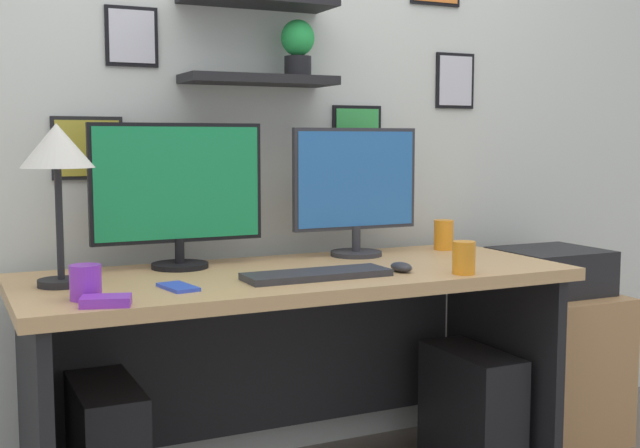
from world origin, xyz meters
name	(u,v)px	position (x,y,z in m)	size (l,w,h in m)	color
back_wall_assembly	(247,82)	(0.00, 0.44, 1.36)	(4.40, 0.24, 2.70)	silver
desk	(291,332)	(0.00, 0.06, 0.54)	(1.70, 0.68, 0.75)	tan
monitor_left	(178,191)	(-0.32, 0.22, 1.00)	(0.55, 0.18, 0.46)	black
monitor_right	(356,187)	(0.32, 0.22, 0.99)	(0.47, 0.18, 0.45)	#2D2D33
keyboard	(316,275)	(0.00, -0.14, 0.76)	(0.44, 0.14, 0.02)	#2D2D33
computer_mouse	(401,267)	(0.28, -0.15, 0.77)	(0.06, 0.09, 0.03)	#2D2D33
desk_lamp	(57,156)	(-0.70, 0.04, 1.11)	(0.20, 0.20, 0.45)	black
cell_phone	(178,287)	(-0.42, -0.14, 0.76)	(0.07, 0.14, 0.01)	blue
coffee_mug	(86,282)	(-0.67, -0.18, 0.80)	(0.08, 0.08, 0.09)	purple
pen_cup	(464,258)	(0.43, -0.27, 0.80)	(0.07, 0.07, 0.10)	orange
scissors_tray	(106,301)	(-0.64, -0.28, 0.76)	(0.12, 0.08, 0.02)	purple
water_cup	(444,235)	(0.68, 0.21, 0.81)	(0.07, 0.07, 0.11)	orange
drawer_cabinet	(547,364)	(1.12, 0.13, 0.28)	(0.44, 0.50, 0.57)	tan
printer	(550,271)	(1.12, 0.13, 0.65)	(0.38, 0.34, 0.17)	black
computer_tower_right	(471,412)	(0.63, -0.04, 0.22)	(0.18, 0.40, 0.43)	black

